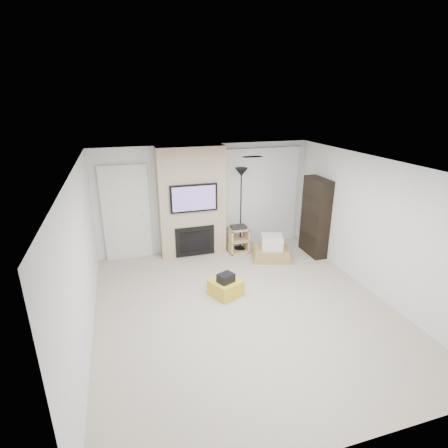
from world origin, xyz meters
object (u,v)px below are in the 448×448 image
object	(u,v)px
bookshelf	(315,217)
box_stack	(272,250)
floor_lamp	(241,186)
ottoman	(226,288)
av_stand	(238,238)

from	to	relation	value
bookshelf	box_stack	bearing A→B (deg)	-179.33
floor_lamp	box_stack	distance (m)	1.60
ottoman	av_stand	world-z (taller)	av_stand
ottoman	floor_lamp	world-z (taller)	floor_lamp
box_stack	av_stand	bearing A→B (deg)	135.65
floor_lamp	bookshelf	size ratio (longest dim) A/B	1.10
box_stack	bookshelf	bearing A→B (deg)	0.67
ottoman	box_stack	world-z (taller)	box_stack
ottoman	box_stack	size ratio (longest dim) A/B	0.50
floor_lamp	box_stack	size ratio (longest dim) A/B	1.98
floor_lamp	bookshelf	xyz separation A→B (m)	(1.57, -0.69, -0.66)
ottoman	bookshelf	world-z (taller)	bookshelf
ottoman	box_stack	xyz separation A→B (m)	(1.45, 1.18, 0.07)
box_stack	floor_lamp	bearing A→B (deg)	125.89
ottoman	floor_lamp	size ratio (longest dim) A/B	0.25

